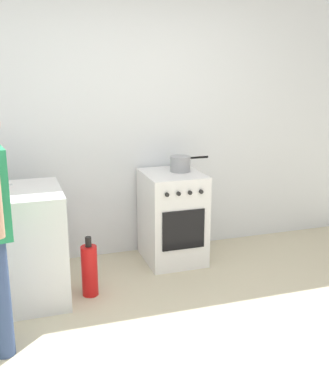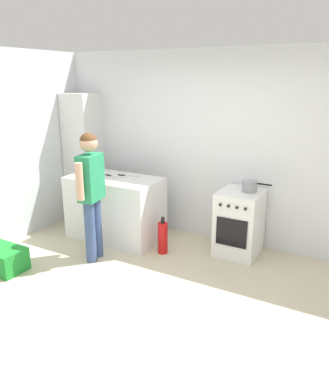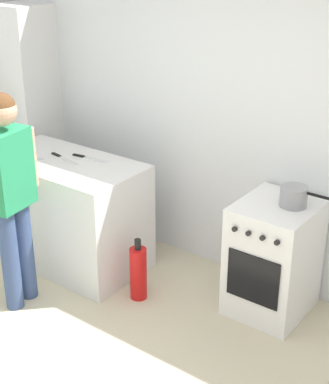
{
  "view_description": "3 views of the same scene",
  "coord_description": "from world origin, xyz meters",
  "px_view_note": "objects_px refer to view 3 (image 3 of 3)",
  "views": [
    {
      "loc": [
        -1.06,
        -2.47,
        1.85
      ],
      "look_at": [
        0.06,
        0.93,
        0.86
      ],
      "focal_mm": 45.0,
      "sensor_mm": 36.0,
      "label": 1
    },
    {
      "loc": [
        1.69,
        -2.83,
        2.23
      ],
      "look_at": [
        -0.3,
        0.75,
        0.97
      ],
      "focal_mm": 35.0,
      "sensor_mm": 36.0,
      "label": 2
    },
    {
      "loc": [
        1.91,
        -1.83,
        2.57
      ],
      "look_at": [
        -0.14,
        0.93,
        1.04
      ],
      "focal_mm": 55.0,
      "sensor_mm": 36.0,
      "label": 3
    }
  ],
  "objects_px": {
    "knife_carving": "(88,158)",
    "fire_extinguisher": "(138,273)",
    "knife_bread": "(64,158)",
    "person": "(9,185)",
    "oven_left": "(274,258)",
    "pot": "(294,196)",
    "knife_chef": "(25,156)",
    "larder_cabinet": "(28,115)"
  },
  "relations": [
    {
      "from": "knife_carving",
      "to": "fire_extinguisher",
      "type": "xyz_separation_m",
      "value": [
        0.71,
        -0.26,
        -0.69
      ]
    },
    {
      "from": "knife_bread",
      "to": "person",
      "type": "bearing_deg",
      "value": -75.05
    },
    {
      "from": "knife_bread",
      "to": "fire_extinguisher",
      "type": "relative_size",
      "value": 0.7
    },
    {
      "from": "oven_left",
      "to": "pot",
      "type": "height_order",
      "value": "pot"
    },
    {
      "from": "oven_left",
      "to": "knife_chef",
      "type": "height_order",
      "value": "knife_chef"
    },
    {
      "from": "knife_carving",
      "to": "person",
      "type": "xyz_separation_m",
      "value": [
        0.03,
        -0.82,
        0.06
      ]
    },
    {
      "from": "pot",
      "to": "knife_chef",
      "type": "height_order",
      "value": "pot"
    },
    {
      "from": "oven_left",
      "to": "knife_carving",
      "type": "xyz_separation_m",
      "value": [
        -1.58,
        -0.22,
        0.48
      ]
    },
    {
      "from": "fire_extinguisher",
      "to": "knife_chef",
      "type": "bearing_deg",
      "value": -178.88
    },
    {
      "from": "oven_left",
      "to": "knife_carving",
      "type": "distance_m",
      "value": 1.67
    },
    {
      "from": "oven_left",
      "to": "larder_cabinet",
      "type": "distance_m",
      "value": 2.71
    },
    {
      "from": "pot",
      "to": "knife_bread",
      "type": "height_order",
      "value": "pot"
    },
    {
      "from": "oven_left",
      "to": "knife_bread",
      "type": "relative_size",
      "value": 2.43
    },
    {
      "from": "knife_chef",
      "to": "knife_bread",
      "type": "relative_size",
      "value": 0.88
    },
    {
      "from": "oven_left",
      "to": "knife_bread",
      "type": "height_order",
      "value": "knife_bread"
    },
    {
      "from": "knife_carving",
      "to": "knife_bread",
      "type": "bearing_deg",
      "value": -140.23
    },
    {
      "from": "fire_extinguisher",
      "to": "pot",
      "type": "bearing_deg",
      "value": 28.27
    },
    {
      "from": "pot",
      "to": "knife_chef",
      "type": "relative_size",
      "value": 1.2
    },
    {
      "from": "knife_chef",
      "to": "knife_carving",
      "type": "distance_m",
      "value": 0.52
    },
    {
      "from": "oven_left",
      "to": "knife_carving",
      "type": "bearing_deg",
      "value": -172.11
    },
    {
      "from": "larder_cabinet",
      "to": "knife_carving",
      "type": "bearing_deg",
      "value": -16.73
    },
    {
      "from": "knife_carving",
      "to": "knife_bread",
      "type": "height_order",
      "value": "same"
    },
    {
      "from": "knife_carving",
      "to": "fire_extinguisher",
      "type": "distance_m",
      "value": 1.02
    },
    {
      "from": "person",
      "to": "larder_cabinet",
      "type": "relative_size",
      "value": 0.81
    },
    {
      "from": "larder_cabinet",
      "to": "knife_chef",
      "type": "bearing_deg",
      "value": -43.47
    },
    {
      "from": "oven_left",
      "to": "fire_extinguisher",
      "type": "xyz_separation_m",
      "value": [
        -0.87,
        -0.48,
        -0.21
      ]
    },
    {
      "from": "pot",
      "to": "knife_carving",
      "type": "relative_size",
      "value": 1.12
    },
    {
      "from": "fire_extinguisher",
      "to": "larder_cabinet",
      "type": "xyz_separation_m",
      "value": [
        -1.78,
        0.58,
        0.78
      ]
    },
    {
      "from": "knife_carving",
      "to": "larder_cabinet",
      "type": "distance_m",
      "value": 1.12
    },
    {
      "from": "larder_cabinet",
      "to": "knife_bread",
      "type": "bearing_deg",
      "value": -26.13
    },
    {
      "from": "oven_left",
      "to": "person",
      "type": "height_order",
      "value": "person"
    },
    {
      "from": "knife_carving",
      "to": "knife_bread",
      "type": "relative_size",
      "value": 0.95
    },
    {
      "from": "oven_left",
      "to": "fire_extinguisher",
      "type": "bearing_deg",
      "value": -151.22
    },
    {
      "from": "knife_bread",
      "to": "person",
      "type": "height_order",
      "value": "person"
    },
    {
      "from": "person",
      "to": "knife_bread",
      "type": "bearing_deg",
      "value": 104.95
    },
    {
      "from": "knife_chef",
      "to": "knife_carving",
      "type": "height_order",
      "value": "same"
    },
    {
      "from": "knife_chef",
      "to": "larder_cabinet",
      "type": "height_order",
      "value": "larder_cabinet"
    },
    {
      "from": "knife_bread",
      "to": "fire_extinguisher",
      "type": "height_order",
      "value": "knife_bread"
    },
    {
      "from": "pot",
      "to": "larder_cabinet",
      "type": "relative_size",
      "value": 0.18
    },
    {
      "from": "oven_left",
      "to": "knife_bread",
      "type": "distance_m",
      "value": 1.83
    },
    {
      "from": "knife_chef",
      "to": "knife_bread",
      "type": "height_order",
      "value": "same"
    },
    {
      "from": "oven_left",
      "to": "fire_extinguisher",
      "type": "distance_m",
      "value": 1.01
    }
  ]
}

